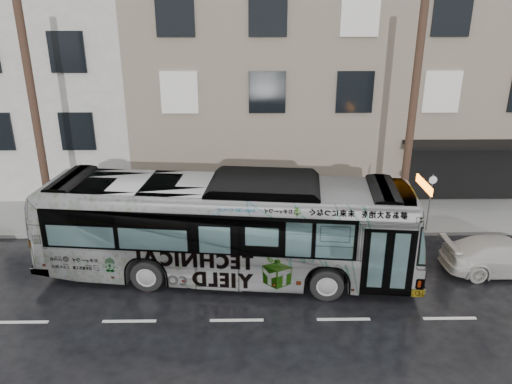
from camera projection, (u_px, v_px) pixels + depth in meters
ground at (238, 277)px, 17.21m from camera, size 120.00×120.00×0.00m
sidewalk at (240, 217)px, 21.76m from camera, size 90.00×3.60×0.15m
building_taupe at (333, 67)px, 27.14m from camera, size 20.00×12.00×11.00m
utility_pole_front at (411, 122)px, 18.70m from camera, size 0.30×0.30×9.00m
utility_pole_rear at (37, 123)px, 18.51m from camera, size 0.30×0.30×9.00m
sign_post at (429, 203)px, 19.91m from camera, size 0.06×0.06×2.40m
bus at (227, 227)px, 16.82m from camera, size 12.97×4.34×3.54m
white_sedan at (504, 255)px, 17.36m from camera, size 4.29×1.83×1.23m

